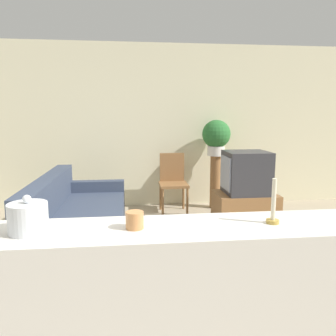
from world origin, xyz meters
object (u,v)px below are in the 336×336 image
Objects in this scene: couch at (78,222)px; television at (246,173)px; decorative_bowl at (28,218)px; potted_plant at (216,136)px; wooden_chair at (173,180)px.

couch is 2.27m from television.
decorative_bowl is at bearing -128.65° from television.
television is (2.18, 0.40, 0.48)m from couch.
potted_plant is 3.00× the size of decorative_bowl.
television is 1.00× the size of potted_plant.
couch is 3.53× the size of television.
potted_plant is at bearing 98.85° from television.
decorative_bowl is (0.12, -2.18, 0.74)m from couch.
potted_plant is at bearing 62.02° from decorative_bowl.
potted_plant reaches higher than wooden_chair.
wooden_chair is at bearing 44.40° from couch.
potted_plant is at bearing 10.33° from wooden_chair.
wooden_chair is 3.67m from decorative_bowl.
wooden_chair is at bearing -169.67° from potted_plant.
television is at bearing 51.35° from decorative_bowl.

